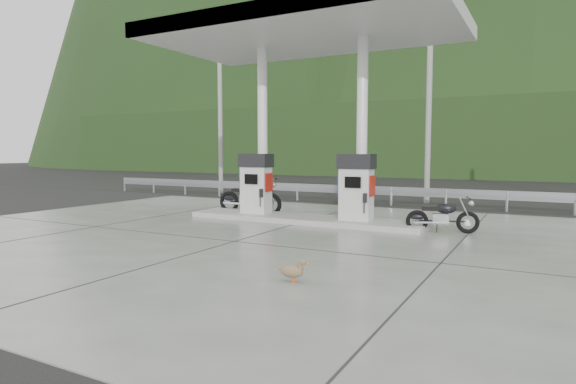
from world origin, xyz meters
The scene contains 17 objects.
ground centered at (0.00, 0.00, 0.00)m, with size 160.00×160.00×0.00m, color black.
forecourt_apron centered at (0.00, 0.00, 0.01)m, with size 18.00×14.00×0.02m, color slate.
pump_island centered at (0.00, 2.50, 0.10)m, with size 7.00×1.40×0.15m, color #99958E.
gas_pump_left centered at (-1.60, 2.50, 1.07)m, with size 0.95×0.55×1.80m, color silver, non-canonical shape.
gas_pump_right centered at (1.60, 2.50, 1.07)m, with size 0.95×0.55×1.80m, color silver, non-canonical shape.
canopy_column_left centered at (-1.60, 2.90, 2.67)m, with size 0.30×0.30×5.00m, color white.
canopy_column_right centered at (1.60, 2.90, 2.67)m, with size 0.30×0.30×5.00m, color white.
canopy_roof centered at (0.00, 2.50, 5.37)m, with size 8.50×5.00×0.40m, color silver.
guardrail centered at (0.00, 8.00, 0.71)m, with size 26.00×0.16×1.42m, color gray, non-canonical shape.
road centered at (0.00, 11.50, 0.00)m, with size 60.00×7.00×0.01m, color black.
utility_pole_a centered at (-8.00, 9.50, 4.00)m, with size 0.22×0.22×8.00m, color gray.
utility_pole_b centered at (2.00, 9.50, 4.00)m, with size 0.22×0.22×8.00m, color gray.
tree_band centered at (0.00, 30.00, 3.00)m, with size 80.00×6.00×6.00m, color black.
forested_hills centered at (0.00, 60.00, 0.00)m, with size 100.00×40.00×140.00m, color black, non-canonical shape.
motorcycle_left centered at (-2.31, 3.26, 0.53)m, with size 2.14×0.68×1.01m, color black, non-canonical shape.
motorcycle_right centered at (3.88, 2.47, 0.41)m, with size 1.65×0.52×0.78m, color black, non-canonical shape.
duck centered at (2.70, -3.36, 0.18)m, with size 0.45×0.13×0.32m, color brown, non-canonical shape.
Camera 1 is at (6.09, -9.83, 2.03)m, focal length 30.00 mm.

